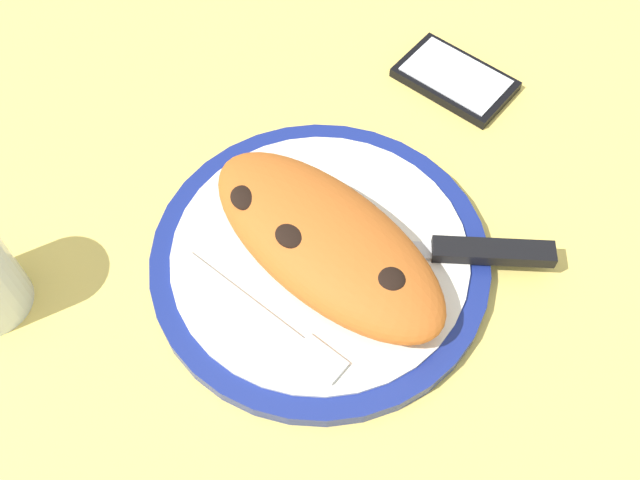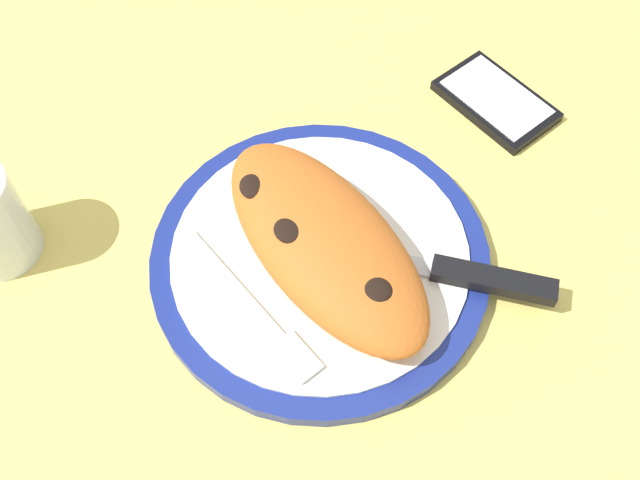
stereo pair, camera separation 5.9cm
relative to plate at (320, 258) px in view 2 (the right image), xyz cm
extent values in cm
cube|color=#EACC60|center=(0.00, 0.00, -2.35)|extent=(150.00, 150.00, 3.00)
cylinder|color=navy|center=(0.00, 0.00, -0.12)|extent=(28.86, 28.86, 1.46)
cylinder|color=white|center=(0.00, 0.00, 0.76)|extent=(25.28, 25.28, 0.30)
ellipsoid|color=#C16023|center=(0.67, -0.45, 3.40)|extent=(23.85, 11.12, 4.98)
ellipsoid|color=black|center=(3.37, 0.40, 5.43)|extent=(2.74, 2.65, 0.73)
ellipsoid|color=black|center=(-0.90, -2.36, 5.35)|extent=(2.92, 2.60, 0.93)
ellipsoid|color=black|center=(-2.80, -0.84, 5.41)|extent=(2.22, 2.20, 0.57)
ellipsoid|color=black|center=(-6.49, -2.19, 4.90)|extent=(3.11, 2.82, 0.90)
ellipsoid|color=black|center=(7.09, 0.01, 5.16)|extent=(3.32, 3.08, 0.96)
cube|color=silver|center=(-1.66, -7.58, 1.11)|extent=(12.62, 1.70, 0.40)
cube|color=silver|center=(6.62, -7.05, 1.11)|extent=(4.13, 2.45, 0.40)
cube|color=silver|center=(2.10, 2.42, 1.11)|extent=(10.52, 9.16, 0.40)
cube|color=black|center=(10.76, 9.66, 1.51)|extent=(9.10, 8.07, 1.20)
cube|color=black|center=(-4.48, 24.86, -0.35)|extent=(11.75, 7.62, 1.00)
cube|color=white|center=(-4.48, 24.86, 0.23)|extent=(10.33, 6.50, 0.16)
camera|label=1|loc=(21.49, -23.04, 53.39)|focal=40.80mm
camera|label=2|loc=(25.44, -18.59, 53.39)|focal=40.80mm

